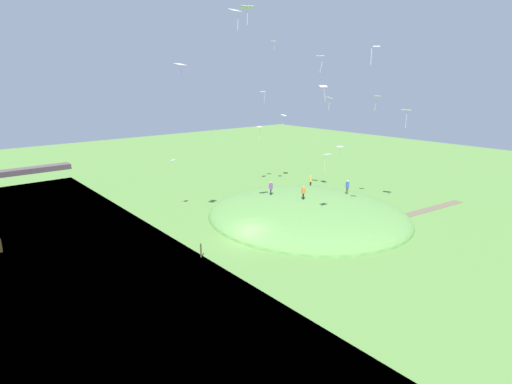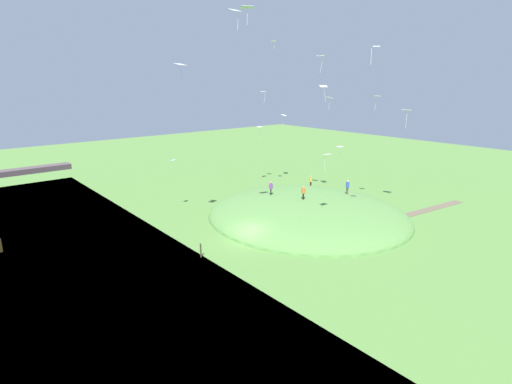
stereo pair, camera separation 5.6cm
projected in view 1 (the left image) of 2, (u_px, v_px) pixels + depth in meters
name	position (u px, v px, depth m)	size (l,w,h in m)	color
ground_plane	(246.00, 241.00, 39.38)	(160.00, 160.00, 0.00)	#5D8D40
grass_hill	(307.00, 216.00, 46.92)	(22.73, 24.17, 4.28)	#609548
dirt_path	(431.00, 209.00, 49.40)	(11.78, 1.17, 0.04)	#6E5E4A
person_with_child	(303.00, 191.00, 45.67)	(0.65, 0.65, 1.58)	black
person_walking_path	(271.00, 187.00, 48.12)	(0.63, 0.63, 1.65)	black
person_near_shore	(347.00, 185.00, 48.95)	(0.51, 0.51, 1.78)	brown
person_on_hilltop	(311.00, 180.00, 57.26)	(0.55, 0.55, 1.71)	black
kite_0	(377.00, 97.00, 47.31)	(0.77, 0.87, 1.79)	silver
kite_1	(321.00, 57.00, 48.24)	(1.05, 1.10, 2.01)	white
kite_2	(173.00, 160.00, 47.34)	(0.79, 0.71, 1.05)	white
kite_3	(323.00, 87.00, 43.82)	(1.01, 0.92, 1.74)	#F5D9D7
kite_4	(340.00, 147.00, 52.31)	(1.13, 0.89, 1.51)	silver
kite_5	(247.00, 8.00, 33.31)	(1.29, 1.17, 1.47)	white
kite_6	(181.00, 65.00, 38.21)	(1.34, 1.16, 1.22)	white
kite_7	(407.00, 111.00, 46.79)	(1.13, 1.32, 2.18)	silver
kite_8	(327.00, 155.00, 38.92)	(0.85, 0.61, 1.69)	silver
kite_9	(235.00, 11.00, 37.71)	(1.22, 0.87, 1.92)	silver
kite_10	(263.00, 93.00, 56.45)	(0.89, 0.86, 1.62)	white
kite_11	(284.00, 116.00, 60.01)	(1.33, 1.28, 1.76)	white
kite_12	(375.00, 48.00, 34.63)	(0.71, 0.74, 1.58)	white
kite_13	(260.00, 128.00, 59.07)	(0.95, 0.76, 2.05)	silver
kite_14	(329.00, 98.00, 51.63)	(1.30, 1.42, 1.73)	silver
kite_15	(274.00, 41.00, 49.52)	(0.76, 0.87, 1.10)	silver
mooring_post	(201.00, 250.00, 35.63)	(0.14, 0.14, 1.32)	brown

